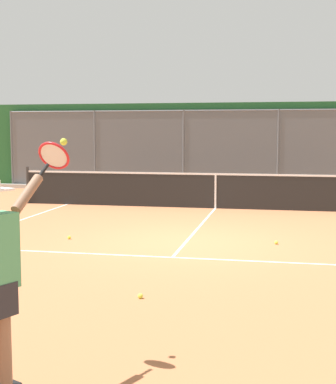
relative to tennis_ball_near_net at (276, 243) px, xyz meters
The scene contains 7 objects.
ground_plane 1.69m from the tennis_ball_near_net, ahead, with size 60.00×60.00×0.00m, color #B76B42.
court_line_markings 2.42m from the tennis_ball_near_net, 45.88° to the left, with size 8.60×11.12×0.01m.
fence_backdrop 9.70m from the tennis_ball_near_net, 79.89° to the right, with size 19.15×1.37×3.07m.
tennis_net 4.96m from the tennis_ball_near_net, 70.06° to the right, with size 11.05×0.09×1.07m.
tennis_ball_near_net is the anchor object (origin of this frame).
tennis_ball_near_baseline 4.14m from the tennis_ball_near_net, 66.74° to the left, with size 0.07×0.07×0.07m, color #D6E042.
tennis_ball_mid_court 3.97m from the tennis_ball_near_net, ahead, with size 0.07×0.07×0.07m, color #CCDB33.
Camera 1 is at (-1.76, 10.36, 2.10)m, focal length 52.66 mm.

